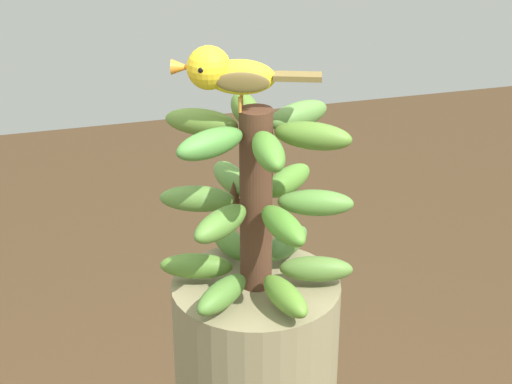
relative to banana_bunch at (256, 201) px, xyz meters
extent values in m
cylinder|color=#4C2D1E|center=(0.00, 0.00, 0.00)|extent=(0.05, 0.05, 0.29)
ellipsoid|color=#4D7D2E|center=(0.02, -0.09, -0.12)|extent=(0.06, 0.12, 0.04)
ellipsoid|color=#53812E|center=(0.09, -0.03, -0.12)|extent=(0.12, 0.07, 0.04)
ellipsoid|color=#4E7D31|center=(0.07, 0.06, -0.12)|extent=(0.11, 0.11, 0.04)
ellipsoid|color=#5A8C2E|center=(-0.02, 0.09, -0.12)|extent=(0.06, 0.12, 0.04)
ellipsoid|color=#567F35|center=(-0.09, 0.03, -0.12)|extent=(0.12, 0.07, 0.04)
ellipsoid|color=#4F7E3A|center=(-0.07, -0.06, -0.12)|extent=(0.11, 0.11, 0.04)
ellipsoid|color=#568B38|center=(-0.08, 0.03, 0.00)|extent=(0.12, 0.08, 0.04)
ellipsoid|color=#538B2F|center=(-0.07, -0.06, 0.00)|extent=(0.11, 0.10, 0.04)
ellipsoid|color=#5A8D3B|center=(0.02, -0.09, 0.00)|extent=(0.06, 0.12, 0.04)
ellipsoid|color=#568336|center=(0.08, -0.03, 0.00)|extent=(0.12, 0.08, 0.04)
ellipsoid|color=#548433|center=(0.07, 0.06, 0.00)|extent=(0.11, 0.10, 0.04)
ellipsoid|color=#518E2E|center=(-0.02, 0.09, 0.00)|extent=(0.06, 0.12, 0.04)
ellipsoid|color=#56833A|center=(-0.08, -0.04, 0.12)|extent=(0.12, 0.09, 0.04)
ellipsoid|color=#537C2B|center=(-0.01, -0.08, 0.12)|extent=(0.05, 0.12, 0.04)
ellipsoid|color=olive|center=(0.07, -0.05, 0.12)|extent=(0.12, 0.10, 0.04)
ellipsoid|color=#4B8939|center=(0.08, 0.04, 0.12)|extent=(0.12, 0.09, 0.04)
ellipsoid|color=#4C862E|center=(0.01, 0.09, 0.12)|extent=(0.05, 0.12, 0.04)
ellipsoid|color=#547E2C|center=(-0.07, 0.05, 0.12)|extent=(0.12, 0.10, 0.04)
cone|color=brown|center=(0.02, -0.04, -0.01)|extent=(0.04, 0.04, 0.06)
cylinder|color=#C68933|center=(0.02, -0.02, 0.16)|extent=(0.00, 0.00, 0.02)
cylinder|color=#C68933|center=(0.02, 0.01, 0.16)|extent=(0.00, 0.00, 0.02)
ellipsoid|color=yellow|center=(0.02, -0.01, 0.19)|extent=(0.11, 0.08, 0.05)
ellipsoid|color=brown|center=(0.01, -0.03, 0.19)|extent=(0.07, 0.03, 0.03)
ellipsoid|color=brown|center=(0.02, 0.02, 0.19)|extent=(0.07, 0.03, 0.03)
cube|color=brown|center=(-0.06, 0.02, 0.20)|extent=(0.07, 0.05, 0.01)
sphere|color=yellow|center=(0.06, -0.02, 0.21)|extent=(0.06, 0.06, 0.06)
sphere|color=black|center=(0.08, 0.00, 0.21)|extent=(0.01, 0.01, 0.01)
cone|color=orange|center=(0.10, -0.03, 0.21)|extent=(0.03, 0.03, 0.02)
camera|label=1|loc=(0.32, 1.14, 0.58)|focal=61.72mm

